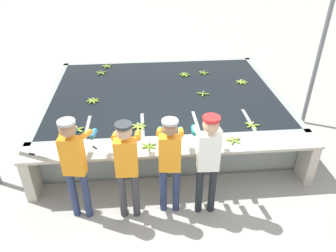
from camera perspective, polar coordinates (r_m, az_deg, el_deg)
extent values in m
plane|color=#A3A099|center=(5.69, 1.14, -11.78)|extent=(80.00, 80.00, 0.00)
cube|color=gray|center=(7.52, -0.69, 0.60)|extent=(4.92, 3.73, 0.06)
cube|color=gray|center=(5.81, 0.66, -5.35)|extent=(4.92, 0.12, 0.83)
cube|color=gray|center=(8.95, -1.61, 8.69)|extent=(4.92, 0.12, 0.83)
cube|color=gray|center=(7.56, -19.17, 2.24)|extent=(0.12, 3.73, 0.83)
cube|color=gray|center=(7.85, 17.06, 3.77)|extent=(0.12, 3.73, 0.83)
cube|color=black|center=(7.31, -0.71, 3.36)|extent=(4.68, 3.49, 0.76)
cube|color=gray|center=(6.24, -13.39, -3.38)|extent=(0.06, 0.80, 0.83)
cube|color=gray|center=(6.16, -4.32, -3.00)|extent=(0.06, 0.80, 0.83)
cube|color=gray|center=(6.24, 4.75, -2.55)|extent=(0.06, 0.80, 0.83)
cube|color=gray|center=(6.46, 13.40, -2.06)|extent=(0.06, 0.80, 0.83)
cube|color=#B7B2A3|center=(5.35, 0.98, -3.86)|extent=(4.92, 0.45, 0.05)
cube|color=#B7B2A3|center=(5.89, -22.77, -8.01)|extent=(0.16, 0.41, 0.78)
cube|color=#B7B2A3|center=(6.26, 23.08, -5.54)|extent=(0.16, 0.41, 0.78)
cylinder|color=navy|center=(5.27, -16.14, -11.32)|extent=(0.11, 0.11, 0.85)
cylinder|color=navy|center=(5.21, -14.03, -11.56)|extent=(0.11, 0.11, 0.85)
cube|color=orange|center=(4.78, -16.29, -5.04)|extent=(0.34, 0.22, 0.60)
sphere|color=#9E704C|center=(4.54, -17.13, -0.50)|extent=(0.23, 0.23, 0.23)
cylinder|color=#9E9E99|center=(4.49, -17.34, 0.64)|extent=(0.24, 0.24, 0.04)
cylinder|color=orange|center=(4.91, -17.49, -1.14)|extent=(0.13, 0.32, 0.18)
cylinder|color=teal|center=(5.19, -16.28, -1.18)|extent=(0.12, 0.21, 0.08)
cylinder|color=orange|center=(4.80, -13.94, -1.33)|extent=(0.13, 0.32, 0.18)
cylinder|color=teal|center=(5.09, -12.90, -1.36)|extent=(0.12, 0.21, 0.08)
cylinder|color=#38383D|center=(5.12, -7.92, -11.85)|extent=(0.11, 0.11, 0.83)
cylinder|color=#38383D|center=(5.10, -5.64, -11.83)|extent=(0.11, 0.11, 0.83)
cube|color=orange|center=(4.65, -7.33, -5.50)|extent=(0.33, 0.18, 0.59)
sphere|color=tan|center=(4.40, -7.71, -0.97)|extent=(0.22, 0.22, 0.22)
cylinder|color=#282D33|center=(4.35, -7.80, 0.16)|extent=(0.24, 0.24, 0.04)
cylinder|color=orange|center=(4.75, -9.24, -1.70)|extent=(0.09, 0.31, 0.18)
cylinder|color=gold|center=(5.05, -8.83, -1.70)|extent=(0.09, 0.20, 0.08)
cylinder|color=orange|center=(4.72, -5.38, -1.61)|extent=(0.09, 0.31, 0.18)
cylinder|color=gold|center=(5.02, -5.20, -1.61)|extent=(0.09, 0.20, 0.08)
cylinder|color=navy|center=(5.17, -0.82, -11.02)|extent=(0.11, 0.11, 0.82)
cylinder|color=navy|center=(5.16, 1.44, -11.05)|extent=(0.11, 0.11, 0.82)
cube|color=orange|center=(4.72, 0.33, -4.77)|extent=(0.34, 0.20, 0.58)
sphere|color=#896042|center=(4.47, 0.35, -0.33)|extent=(0.22, 0.22, 0.22)
cylinder|color=#9E9E99|center=(4.42, 0.35, 0.79)|extent=(0.23, 0.23, 0.04)
cylinder|color=orange|center=(4.81, -1.52, -1.01)|extent=(0.11, 0.32, 0.18)
cylinder|color=teal|center=(5.11, -1.38, -1.05)|extent=(0.10, 0.21, 0.08)
cylinder|color=orange|center=(4.81, 2.29, -1.05)|extent=(0.11, 0.32, 0.18)
cylinder|color=teal|center=(5.10, 2.21, -1.08)|extent=(0.10, 0.21, 0.08)
cylinder|color=#1E2328|center=(5.15, 5.46, -11.06)|extent=(0.11, 0.11, 0.85)
cylinder|color=#1E2328|center=(5.18, 7.70, -10.96)|extent=(0.11, 0.11, 0.85)
cube|color=white|center=(4.71, 7.12, -4.48)|extent=(0.33, 0.19, 0.60)
sphere|color=tan|center=(4.46, 7.49, 0.17)|extent=(0.23, 0.23, 0.23)
cylinder|color=red|center=(4.40, 7.59, 1.34)|extent=(0.24, 0.24, 0.04)
cylinder|color=white|center=(4.77, 4.97, -0.65)|extent=(0.10, 0.31, 0.18)
cylinder|color=teal|center=(5.06, 4.58, -0.71)|extent=(0.09, 0.20, 0.08)
cylinder|color=white|center=(4.81, 8.75, -0.58)|extent=(0.10, 0.31, 0.18)
cylinder|color=teal|center=(5.11, 8.14, -0.64)|extent=(0.09, 0.20, 0.08)
ellipsoid|color=#75A333|center=(8.15, -11.34, 8.97)|extent=(0.13, 0.16, 0.04)
ellipsoid|color=#75A333|center=(8.21, -11.17, 9.15)|extent=(0.17, 0.09, 0.04)
ellipsoid|color=#75A333|center=(8.25, -11.53, 9.22)|extent=(0.04, 0.17, 0.04)
ellipsoid|color=#75A333|center=(8.22, -11.91, 9.09)|extent=(0.17, 0.08, 0.04)
ellipsoid|color=#75A333|center=(8.16, -11.80, 8.94)|extent=(0.13, 0.16, 0.04)
cylinder|color=tan|center=(8.19, -11.58, 9.30)|extent=(0.03, 0.03, 0.04)
ellipsoid|color=#75A333|center=(7.04, 5.71, 5.67)|extent=(0.17, 0.09, 0.04)
ellipsoid|color=#75A333|center=(6.98, 6.09, 5.43)|extent=(0.09, 0.17, 0.04)
ellipsoid|color=#75A333|center=(7.03, 6.60, 5.58)|extent=(0.17, 0.09, 0.04)
ellipsoid|color=#75A333|center=(7.08, 6.21, 5.82)|extent=(0.09, 0.17, 0.04)
cylinder|color=tan|center=(7.02, 6.17, 5.89)|extent=(0.03, 0.03, 0.04)
ellipsoid|color=#9EC642|center=(5.89, -4.76, 0.18)|extent=(0.13, 0.16, 0.04)
ellipsoid|color=#9EC642|center=(5.90, -5.21, 0.21)|extent=(0.07, 0.17, 0.04)
ellipsoid|color=#9EC642|center=(5.88, -5.57, 0.04)|extent=(0.17, 0.11, 0.04)
ellipsoid|color=#9EC642|center=(5.84, -5.57, -0.20)|extent=(0.17, 0.11, 0.04)
ellipsoid|color=#9EC642|center=(5.81, -5.20, -0.34)|extent=(0.07, 0.17, 0.04)
ellipsoid|color=#9EC642|center=(5.82, -4.74, -0.26)|extent=(0.13, 0.16, 0.04)
ellipsoid|color=#9EC642|center=(5.86, -4.55, -0.03)|extent=(0.17, 0.04, 0.04)
cylinder|color=tan|center=(5.84, -5.10, 0.24)|extent=(0.03, 0.03, 0.04)
ellipsoid|color=#75A333|center=(8.04, 6.36, 9.06)|extent=(0.07, 0.17, 0.04)
ellipsoid|color=#75A333|center=(8.09, 6.61, 9.19)|extent=(0.17, 0.06, 0.04)
ellipsoid|color=#75A333|center=(8.13, 6.32, 9.34)|extent=(0.11, 0.17, 0.04)
ellipsoid|color=#75A333|center=(8.11, 5.89, 9.31)|extent=(0.15, 0.14, 0.04)
ellipsoid|color=#75A333|center=(8.05, 5.91, 9.13)|extent=(0.17, 0.11, 0.04)
cylinder|color=tan|center=(8.07, 6.23, 9.44)|extent=(0.03, 0.03, 0.04)
ellipsoid|color=#8CB738|center=(8.60, -10.23, 10.30)|extent=(0.17, 0.11, 0.04)
ellipsoid|color=#8CB738|center=(8.63, -10.61, 10.34)|extent=(0.07, 0.17, 0.04)
ellipsoid|color=#8CB738|center=(8.59, -10.93, 10.21)|extent=(0.17, 0.06, 0.04)
ellipsoid|color=#8CB738|center=(8.54, -10.75, 10.08)|extent=(0.10, 0.17, 0.04)
ellipsoid|color=#8CB738|center=(8.54, -10.31, 10.14)|extent=(0.15, 0.14, 0.04)
cylinder|color=tan|center=(8.57, -10.59, 10.43)|extent=(0.03, 0.03, 0.04)
ellipsoid|color=#8CB738|center=(5.92, -15.19, -0.78)|extent=(0.16, 0.13, 0.04)
ellipsoid|color=#8CB738|center=(5.97, -15.08, -0.45)|extent=(0.16, 0.12, 0.04)
ellipsoid|color=#8CB738|center=(6.00, -15.62, -0.36)|extent=(0.08, 0.17, 0.04)
ellipsoid|color=#8CB738|center=(5.97, -16.06, -0.64)|extent=(0.17, 0.04, 0.04)
ellipsoid|color=#8CB738|center=(5.92, -15.80, -0.90)|extent=(0.09, 0.17, 0.04)
cylinder|color=tan|center=(5.94, -15.60, -0.33)|extent=(0.03, 0.03, 0.04)
ellipsoid|color=#93BC3D|center=(6.11, 14.54, 0.41)|extent=(0.10, 0.17, 0.04)
ellipsoid|color=#93BC3D|center=(6.08, 14.02, 0.31)|extent=(0.15, 0.14, 0.04)
ellipsoid|color=#93BC3D|center=(6.02, 14.14, -0.01)|extent=(0.16, 0.12, 0.04)
ellipsoid|color=#93BC3D|center=(6.02, 14.75, -0.11)|extent=(0.07, 0.17, 0.04)
ellipsoid|color=#93BC3D|center=(6.08, 14.99, 0.15)|extent=(0.17, 0.05, 0.04)
cylinder|color=tan|center=(6.04, 14.53, 0.44)|extent=(0.03, 0.03, 0.04)
ellipsoid|color=#93BC3D|center=(7.77, 12.61, 7.66)|extent=(0.04, 0.17, 0.04)
ellipsoid|color=#93BC3D|center=(7.74, 12.35, 7.59)|extent=(0.15, 0.13, 0.04)
ellipsoid|color=#93BC3D|center=(7.70, 12.36, 7.45)|extent=(0.17, 0.07, 0.04)
ellipsoid|color=#93BC3D|center=(7.67, 12.65, 7.33)|extent=(0.11, 0.17, 0.04)
ellipsoid|color=#93BC3D|center=(7.69, 12.99, 7.34)|extent=(0.11, 0.17, 0.04)
ellipsoid|color=#93BC3D|center=(7.73, 13.13, 7.45)|extent=(0.17, 0.07, 0.04)
ellipsoid|color=#93BC3D|center=(7.77, 12.96, 7.59)|extent=(0.16, 0.13, 0.04)
cylinder|color=tan|center=(7.71, 12.75, 7.73)|extent=(0.03, 0.03, 0.04)
ellipsoid|color=#7FAD33|center=(7.94, 2.52, 8.93)|extent=(0.17, 0.07, 0.04)
ellipsoid|color=#7FAD33|center=(7.89, 2.69, 8.79)|extent=(0.14, 0.15, 0.04)
ellipsoid|color=#7FAD33|center=(7.89, 3.09, 8.77)|extent=(0.09, 0.17, 0.04)
ellipsoid|color=#7FAD33|center=(7.93, 3.32, 8.89)|extent=(0.17, 0.07, 0.04)
ellipsoid|color=#7FAD33|center=(7.98, 3.14, 9.03)|extent=(0.14, 0.15, 0.04)
ellipsoid|color=#7FAD33|center=(7.98, 2.74, 9.05)|extent=(0.09, 0.17, 0.04)
cylinder|color=tan|center=(7.92, 2.92, 9.15)|extent=(0.03, 0.03, 0.04)
ellipsoid|color=#8CB738|center=(6.83, -12.82, 4.14)|extent=(0.10, 0.17, 0.04)
ellipsoid|color=#8CB738|center=(6.85, -12.53, 4.29)|extent=(0.17, 0.08, 0.04)
ellipsoid|color=#8CB738|center=(6.90, -12.55, 4.47)|extent=(0.16, 0.13, 0.04)
ellipsoid|color=#8CB738|center=(6.92, -12.88, 4.54)|extent=(0.05, 0.17, 0.04)
ellipsoid|color=#8CB738|center=(6.91, -13.25, 4.45)|extent=(0.15, 0.14, 0.04)
ellipsoid|color=#8CB738|center=(6.88, -13.41, 4.27)|extent=(0.17, 0.06, 0.04)
ellipsoid|color=#8CB738|center=(6.84, -13.22, 4.13)|extent=(0.11, 0.17, 0.04)
cylinder|color=tan|center=(6.86, -12.99, 4.59)|extent=(0.03, 0.03, 0.04)
ellipsoid|color=#75A333|center=(5.29, -3.38, -3.81)|extent=(0.05, 0.17, 0.04)
ellipsoid|color=#75A333|center=(5.31, -2.85, -3.64)|extent=(0.16, 0.13, 0.04)
ellipsoid|color=#75A333|center=(5.35, -2.82, -3.30)|extent=(0.17, 0.10, 0.04)
ellipsoid|color=#75A333|center=(5.38, -3.32, -3.13)|extent=(0.05, 0.17, 0.04)
ellipsoid|color=#75A333|center=(5.36, -3.84, -3.30)|extent=(0.16, 0.13, 0.04)
ellipsoid|color=#75A333|center=(5.31, -3.88, -3.64)|extent=(0.17, 0.10, 0.04)
cylinder|color=tan|center=(5.31, -3.36, -3.16)|extent=(0.03, 0.03, 0.04)
ellipsoid|color=#75A333|center=(5.54, 11.86, -2.69)|extent=(0.14, 0.15, 0.04)
ellipsoid|color=#75A333|center=(5.59, 11.83, -2.32)|extent=(0.17, 0.10, 0.04)
ellipsoid|color=#75A333|center=(5.60, 11.20, -2.16)|extent=(0.05, 0.17, 0.04)
ellipsoid|color=#75A333|center=(5.56, 10.82, -2.43)|extent=(0.17, 0.07, 0.04)
ellipsoid|color=#75A333|center=(5.52, 11.23, -2.76)|extent=(0.12, 0.16, 0.04)
cylinder|color=tan|center=(5.54, 11.43, -2.17)|extent=(0.03, 0.03, 0.04)
cube|color=silver|center=(5.29, -11.41, -4.55)|extent=(0.16, 0.17, 0.00)
cube|color=black|center=(5.43, -12.68, -3.67)|extent=(0.09, 0.09, 0.02)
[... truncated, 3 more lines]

